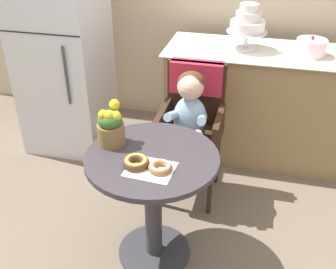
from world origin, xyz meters
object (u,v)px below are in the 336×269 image
tiered_cake_stand (248,23)px  refrigerator (62,49)px  flower_vase (111,126)px  seated_child (189,116)px  donut_front (160,167)px  wicker_chair (193,110)px  cafe_table (153,187)px  round_layer_cake (311,47)px  donut_mid (136,162)px

tiered_cake_stand → refrigerator: bearing=-171.9°
refrigerator → flower_vase: bearing=-52.3°
seated_child → donut_front: bearing=-90.9°
wicker_chair → refrigerator: bearing=167.3°
seated_child → tiered_cake_stand: size_ratio=2.17×
cafe_table → seated_child: bearing=81.2°
donut_front → round_layer_cake: round_layer_cake is taller
wicker_chair → donut_front: size_ratio=7.81×
donut_mid → flower_vase: size_ratio=0.56×
wicker_chair → seated_child: (-0.00, -0.16, 0.04)m
round_layer_cake → tiered_cake_stand: bearing=177.2°
donut_front → round_layer_cake: bearing=61.6°
flower_vase → round_layer_cake: size_ratio=1.13×
wicker_chair → round_layer_cake: bearing=42.9°
flower_vase → round_layer_cake: (1.08, 1.21, 0.13)m
donut_mid → wicker_chair: bearing=80.5°
wicker_chair → donut_mid: (-0.14, -0.83, 0.11)m
cafe_table → round_layer_cake: 1.59m
donut_front → round_layer_cake: (0.75, 1.39, 0.22)m
cafe_table → donut_front: donut_front is taller
tiered_cake_stand → flower_vase: bearing=-116.4°
seated_child → round_layer_cake: (0.74, 0.72, 0.28)m
donut_mid → refrigerator: 1.57m
donut_mid → round_layer_cake: 1.66m
seated_child → flower_vase: flower_vase is taller
donut_mid → flower_vase: 0.28m
cafe_table → wicker_chair: wicker_chair is taller
cafe_table → donut_mid: bearing=-115.0°
wicker_chair → cafe_table: bearing=-91.0°
seated_child → donut_mid: size_ratio=5.31×
round_layer_cake → refrigerator: size_ratio=0.13×
refrigerator → tiered_cake_stand: bearing=8.1°
flower_vase → seated_child: bearing=55.8°
seated_child → tiered_cake_stand: tiered_cake_stand is taller
donut_mid → round_layer_cake: (0.88, 1.39, 0.21)m
donut_mid → flower_vase: bearing=138.3°
cafe_table → wicker_chair: (0.09, 0.72, 0.13)m
donut_front → seated_child: bearing=89.1°
round_layer_cake → wicker_chair: bearing=-143.0°
donut_mid → refrigerator: size_ratio=0.08×
cafe_table → flower_vase: (-0.25, 0.07, 0.32)m
donut_front → refrigerator: size_ratio=0.07×
donut_front → tiered_cake_stand: tiered_cake_stand is taller
donut_mid → tiered_cake_stand: (0.42, 1.41, 0.35)m
cafe_table → tiered_cake_stand: bearing=74.3°
wicker_chair → donut_mid: bearing=-93.6°
cafe_table → seated_child: seated_child is taller
donut_front → flower_vase: 0.38m
flower_vase → refrigerator: 1.31m
seated_child → refrigerator: (-1.14, 0.54, 0.17)m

